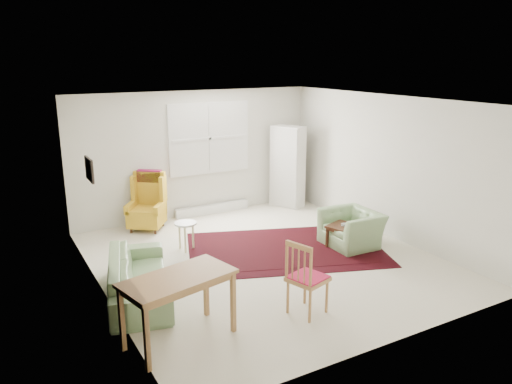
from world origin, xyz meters
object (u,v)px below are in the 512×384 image
wingback_chair (146,202)px  coffee_table (344,236)px  sofa (138,269)px  desk_chair (308,277)px  armchair (352,225)px  stool (186,236)px  desk (179,309)px  cabinet (288,167)px

wingback_chair → coffee_table: size_ratio=2.26×
sofa → desk_chair: size_ratio=1.97×
armchair → stool: armchair is taller
stool → desk: bearing=-113.2°
armchair → desk: bearing=-68.0°
sofa → armchair: bearing=-74.2°
sofa → desk: desk is taller
cabinet → desk_chair: (-2.33, -4.06, -0.38)m
cabinet → desk_chair: size_ratio=1.77×
sofa → stool: sofa is taller
wingback_chair → desk: 3.97m
coffee_table → desk: bearing=-158.6°
stool → desk: size_ratio=0.39×
sofa → cabinet: (4.03, 2.57, 0.48)m
coffee_table → cabinet: cabinet is taller
stool → sofa: bearing=-133.2°
sofa → coffee_table: bearing=-74.3°
sofa → coffee_table: sofa is taller
desk → desk_chair: size_ratio=1.27×
sofa → stool: 1.71m
armchair → stool: 2.80m
sofa → cabinet: size_ratio=1.11×
stool → desk: (-1.09, -2.55, 0.15)m
wingback_chair → desk_chair: bearing=-42.7°
armchair → stool: bearing=-113.6°
sofa → desk: (0.08, -1.30, 0.01)m
desk → desk_chair: bearing=-6.5°
coffee_table → desk_chair: bearing=-140.0°
sofa → cabinet: cabinet is taller
armchair → cabinet: 2.59m
wingback_chair → stool: (0.25, -1.33, -0.29)m
armchair → stool: size_ratio=1.89×
wingback_chair → cabinet: (3.11, 0.00, 0.33)m
armchair → cabinet: size_ratio=0.54×
wingback_chair → desk: size_ratio=0.87×
stool → cabinet: bearing=24.9°
sofa → desk: bearing=-161.7°
sofa → coffee_table: size_ratio=4.04×
armchair → desk: size_ratio=0.75×
armchair → desk: (-3.62, -1.36, 0.03)m
cabinet → armchair: bearing=-121.5°
armchair → coffee_table: bearing=-85.3°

